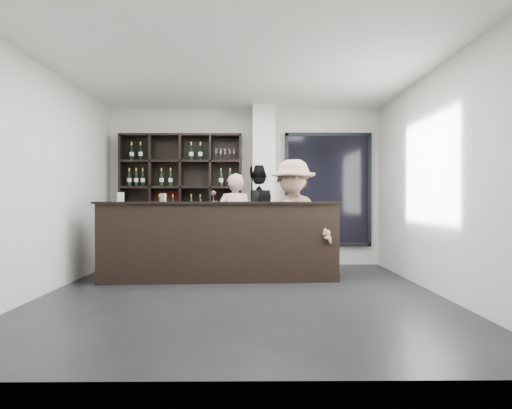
{
  "coord_description": "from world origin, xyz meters",
  "views": [
    {
      "loc": [
        0.13,
        -5.74,
        1.19
      ],
      "look_at": [
        0.2,
        1.1,
        1.14
      ],
      "focal_mm": 32.0,
      "sensor_mm": 36.0,
      "label": 1
    }
  ],
  "objects_px": {
    "customer": "(293,220)",
    "tasting_counter": "(220,241)",
    "taster_pink": "(235,223)",
    "taster_black": "(256,216)",
    "wine_shelf": "(181,200)"
  },
  "relations": [
    {
      "from": "taster_pink",
      "to": "customer",
      "type": "bearing_deg",
      "value": 137.81
    },
    {
      "from": "tasting_counter",
      "to": "taster_black",
      "type": "relative_size",
      "value": 1.94
    },
    {
      "from": "tasting_counter",
      "to": "taster_pink",
      "type": "xyz_separation_m",
      "value": [
        0.2,
        0.75,
        0.23
      ]
    },
    {
      "from": "taster_pink",
      "to": "taster_black",
      "type": "height_order",
      "value": "taster_black"
    },
    {
      "from": "taster_pink",
      "to": "customer",
      "type": "distance_m",
      "value": 1.21
    },
    {
      "from": "taster_black",
      "to": "customer",
      "type": "distance_m",
      "value": 1.45
    },
    {
      "from": "wine_shelf",
      "to": "taster_black",
      "type": "distance_m",
      "value": 1.4
    },
    {
      "from": "wine_shelf",
      "to": "customer",
      "type": "distance_m",
      "value": 2.45
    },
    {
      "from": "wine_shelf",
      "to": "customer",
      "type": "relative_size",
      "value": 1.33
    },
    {
      "from": "taster_black",
      "to": "customer",
      "type": "xyz_separation_m",
      "value": [
        0.53,
        -1.35,
        -0.02
      ]
    },
    {
      "from": "taster_black",
      "to": "wine_shelf",
      "type": "bearing_deg",
      "value": -28.81
    },
    {
      "from": "customer",
      "to": "tasting_counter",
      "type": "bearing_deg",
      "value": -162.87
    },
    {
      "from": "tasting_counter",
      "to": "customer",
      "type": "relative_size",
      "value": 1.98
    },
    {
      "from": "tasting_counter",
      "to": "taster_pink",
      "type": "distance_m",
      "value": 0.81
    },
    {
      "from": "tasting_counter",
      "to": "customer",
      "type": "xyz_separation_m",
      "value": [
        1.1,
        -0.05,
        0.31
      ]
    }
  ]
}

